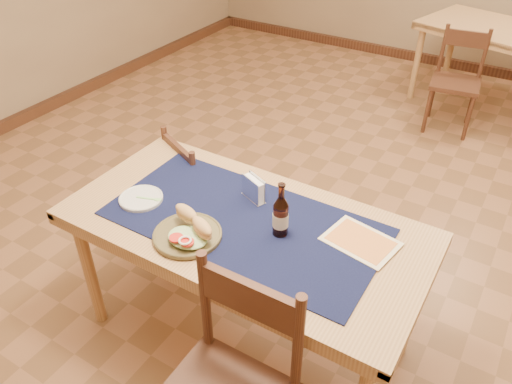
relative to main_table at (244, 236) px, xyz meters
The scene contains 12 objects.
room 1.08m from the main_table, 90.00° to the left, with size 6.04×7.04×2.84m.
main_table is the anchor object (origin of this frame).
placemat 0.09m from the main_table, ahead, with size 1.20×0.60×0.01m, color #0E1535.
baseboard 1.01m from the main_table, 90.00° to the left, with size 6.00×7.00×0.10m.
chair_main_far 0.76m from the main_table, 142.02° to the left, with size 0.50×0.50×0.82m.
chair_back_near 2.89m from the main_table, 84.01° to the left, with size 0.44×0.44×0.84m.
sandwich_plate 0.28m from the main_table, 122.60° to the right, with size 0.29×0.29×0.11m.
side_plate 0.51m from the main_table, 166.67° to the right, with size 0.20×0.20×0.02m.
fork 0.46m from the main_table, 166.84° to the right, with size 0.12×0.05×0.00m.
beer_bottle 0.25m from the main_table, ahead, with size 0.07×0.07×0.25m.
napkin_holder 0.22m from the main_table, 107.26° to the left, with size 0.14×0.09×0.12m.
menu_card 0.51m from the main_table, 15.80° to the left, with size 0.32×0.26×0.01m.
Camera 1 is at (0.92, -2.21, 2.13)m, focal length 35.00 mm.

